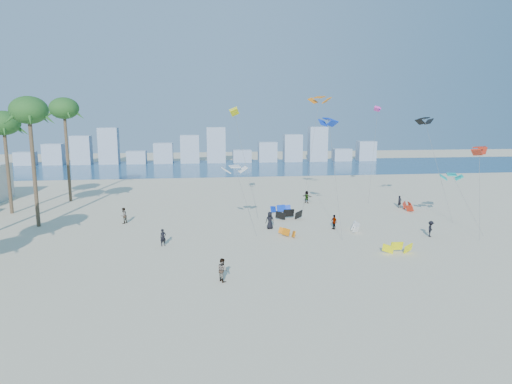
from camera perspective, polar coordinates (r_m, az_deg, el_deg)
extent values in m
plane|color=beige|center=(29.21, -2.13, -14.46)|extent=(220.00, 220.00, 0.00)
plane|color=navy|center=(99.24, -5.63, 3.07)|extent=(220.00, 220.00, 0.00)
imported|color=black|center=(42.40, -11.62, -5.62)|extent=(0.68, 0.59, 1.57)
imported|color=gray|center=(33.29, -4.26, -9.73)|extent=(0.96, 1.04, 1.71)
imported|color=black|center=(47.39, 1.75, -3.59)|extent=(0.96, 0.69, 1.82)
imported|color=gray|center=(48.00, 9.78, -3.73)|extent=(0.68, 0.98, 1.54)
imported|color=black|center=(47.62, 21.14, -4.36)|extent=(1.09, 1.18, 1.59)
imported|color=gray|center=(60.99, 6.41, -0.62)|extent=(1.37, 1.48, 1.65)
imported|color=black|center=(60.58, 17.62, -1.17)|extent=(0.65, 0.54, 1.55)
imported|color=gray|center=(51.71, -16.34, -2.87)|extent=(1.00, 1.07, 1.75)
cylinder|color=#595959|center=(44.75, -1.30, -1.18)|extent=(2.01, 2.04, 6.74)
cylinder|color=#595959|center=(45.05, 9.95, 1.72)|extent=(0.44, 4.50, 11.37)
cylinder|color=#595959|center=(48.23, 26.31, -0.20)|extent=(0.47, 2.04, 8.76)
cylinder|color=#595959|center=(51.58, -1.30, 3.53)|extent=(2.61, 2.82, 12.44)
cylinder|color=#595959|center=(62.85, 14.53, 4.54)|extent=(1.62, 2.17, 12.73)
cylinder|color=#595959|center=(51.47, 25.02, -1.37)|extent=(0.95, 4.99, 5.47)
cylinder|color=#595959|center=(55.62, 6.91, 4.67)|extent=(2.40, 2.21, 13.84)
cylinder|color=#595959|center=(55.51, 21.93, 2.69)|extent=(1.45, 5.29, 11.34)
cylinder|color=brown|center=(52.80, -26.17, 2.56)|extent=(0.40, 0.40, 12.27)
ellipsoid|color=#1E5520|center=(52.45, -26.70, 9.21)|extent=(3.80, 3.80, 2.85)
cylinder|color=brown|center=(61.29, -28.77, 2.56)|extent=(0.40, 0.40, 10.80)
ellipsoid|color=#1E5520|center=(60.93, -29.21, 7.60)|extent=(3.80, 3.80, 2.85)
cylinder|color=brown|center=(66.21, -22.64, 4.27)|extent=(0.40, 0.40, 12.54)
ellipsoid|color=#1E5520|center=(65.95, -23.02, 9.69)|extent=(3.80, 3.80, 2.85)
cube|color=#9EADBF|center=(116.05, -27.02, 3.78)|extent=(4.40, 3.00, 3.00)
cube|color=#9EADBF|center=(113.99, -24.13, 4.36)|extent=(4.40, 3.00, 4.80)
cube|color=#9EADBF|center=(112.24, -21.13, 4.95)|extent=(4.40, 3.00, 6.60)
cube|color=#9EADBF|center=(110.82, -18.04, 5.54)|extent=(4.40, 3.00, 8.40)
cube|color=#9EADBF|center=(110.03, -14.78, 4.26)|extent=(4.40, 3.00, 3.00)
cube|color=#9EADBF|center=(109.27, -11.57, 4.82)|extent=(4.40, 3.00, 4.80)
cube|color=#9EADBF|center=(108.87, -8.32, 5.38)|extent=(4.40, 3.00, 6.60)
cube|color=#9EADBF|center=(108.82, -5.05, 5.92)|extent=(4.40, 3.00, 8.40)
cube|color=#9EADBF|center=(109.43, -1.77, 4.56)|extent=(4.40, 3.00, 3.00)
cube|color=#9EADBF|center=(110.07, 1.45, 5.06)|extent=(4.40, 3.00, 4.80)
cube|color=#9EADBF|center=(111.06, 4.64, 5.54)|extent=(4.40, 3.00, 6.60)
cube|color=#9EADBF|center=(112.40, 7.76, 6.00)|extent=(4.40, 3.00, 8.40)
cube|color=#9EADBF|center=(114.34, 10.74, 4.62)|extent=(4.40, 3.00, 3.00)
cube|color=#9EADBF|center=(116.28, 13.68, 5.05)|extent=(4.40, 3.00, 4.80)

